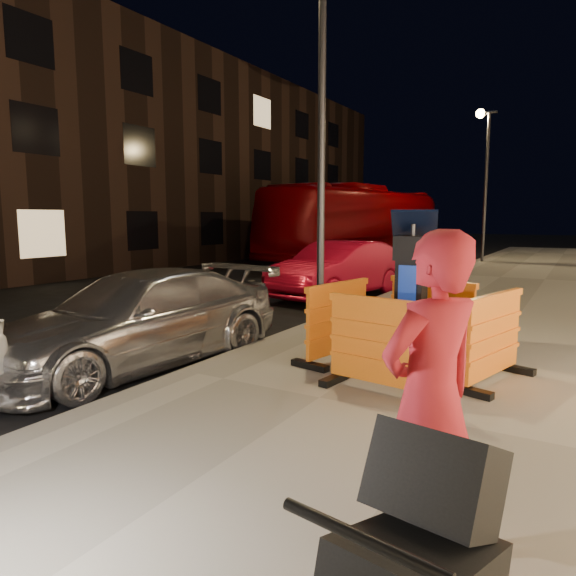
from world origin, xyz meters
The scene contains 14 objects.
ground_plane centered at (0.00, 0.00, 0.00)m, with size 120.00×120.00×0.00m, color black.
sidewalk centered at (3.00, 0.00, 0.07)m, with size 6.00×60.00×0.15m, color gray.
kerb centered at (0.00, 0.00, 0.07)m, with size 0.30×60.00×0.15m, color slate.
parking_kiosk centered at (2.26, 1.41, 1.05)m, with size 0.57×0.57×1.81m, color black.
barrier_front centered at (2.26, 0.46, 0.65)m, with size 1.29×0.53×1.01m, color orange.
barrier_back centered at (2.26, 2.36, 0.65)m, with size 1.29×0.53×1.01m, color orange.
barrier_kerbside centered at (1.31, 1.41, 0.65)m, with size 1.29×0.53×1.01m, color orange.
barrier_bldgside centered at (3.21, 1.41, 0.65)m, with size 1.29×0.53×1.01m, color orange.
car_silver centered at (-1.12, 0.30, 0.00)m, with size 1.76×4.33×1.26m, color silver.
car_red centered at (-1.27, 7.03, 0.00)m, with size 1.48×4.24×1.40m, color #AD0A25.
bus_doubledecker centered at (-5.04, 17.31, 0.00)m, with size 2.82×12.05×3.36m, color #820207.
man centered at (3.37, -1.92, 1.04)m, with size 0.65×0.43×1.78m, color maroon.
street_lamp_mid centered at (0.25, 3.00, 3.15)m, with size 0.12×0.12×6.00m, color #3F3F44.
street_lamp_far centered at (0.25, 18.00, 3.15)m, with size 0.12×0.12×6.00m, color #3F3F44.
Camera 1 is at (4.04, -4.54, 1.99)m, focal length 32.00 mm.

